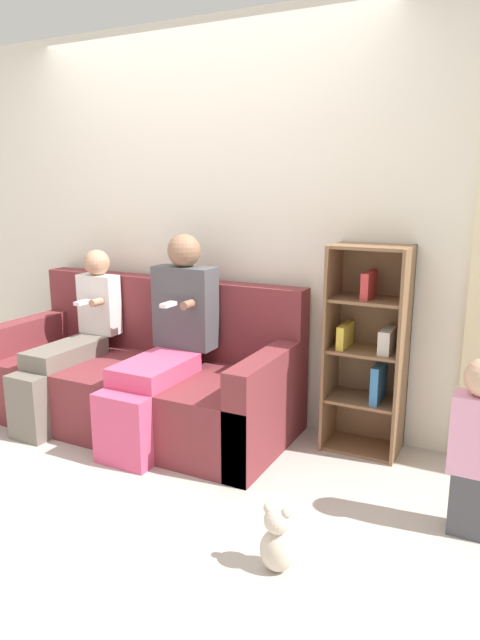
{
  "coord_description": "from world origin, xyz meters",
  "views": [
    {
      "loc": [
        1.98,
        -2.31,
        1.53
      ],
      "look_at": [
        0.49,
        0.59,
        0.76
      ],
      "focal_mm": 32.0,
      "sensor_mm": 36.0,
      "label": 1
    }
  ],
  "objects_px": {
    "toddler_standing": "(478,446)",
    "bookshelf": "(369,348)",
    "adult_seated": "(166,338)",
    "couch": "(142,380)",
    "child_seated": "(72,338)",
    "teddy_bear": "(277,540)"
  },
  "relations": [
    {
      "from": "toddler_standing",
      "to": "bookshelf",
      "type": "distance_m",
      "value": 0.94
    },
    {
      "from": "adult_seated",
      "to": "bookshelf",
      "type": "relative_size",
      "value": 1.02
    },
    {
      "from": "toddler_standing",
      "to": "bookshelf",
      "type": "xyz_separation_m",
      "value": [
        -0.66,
        0.65,
        0.19
      ]
    },
    {
      "from": "toddler_standing",
      "to": "bookshelf",
      "type": "bearing_deg",
      "value": 135.54
    },
    {
      "from": "couch",
      "to": "bookshelf",
      "type": "relative_size",
      "value": 1.66
    },
    {
      "from": "child_seated",
      "to": "toddler_standing",
      "type": "height_order",
      "value": "child_seated"
    },
    {
      "from": "bookshelf",
      "to": "teddy_bear",
      "type": "relative_size",
      "value": 4.12
    },
    {
      "from": "adult_seated",
      "to": "child_seated",
      "type": "height_order",
      "value": "adult_seated"
    },
    {
      "from": "teddy_bear",
      "to": "adult_seated",
      "type": "bearing_deg",
      "value": 141.7
    },
    {
      "from": "couch",
      "to": "teddy_bear",
      "type": "xyz_separation_m",
      "value": [
        1.39,
        -0.98,
        -0.15
      ]
    },
    {
      "from": "child_seated",
      "to": "teddy_bear",
      "type": "relative_size",
      "value": 3.76
    },
    {
      "from": "child_seated",
      "to": "adult_seated",
      "type": "bearing_deg",
      "value": 3.12
    },
    {
      "from": "teddy_bear",
      "to": "toddler_standing",
      "type": "bearing_deg",
      "value": 43.57
    },
    {
      "from": "toddler_standing",
      "to": "bookshelf",
      "type": "relative_size",
      "value": 0.68
    },
    {
      "from": "adult_seated",
      "to": "child_seated",
      "type": "bearing_deg",
      "value": -176.88
    },
    {
      "from": "couch",
      "to": "bookshelf",
      "type": "distance_m",
      "value": 1.47
    },
    {
      "from": "couch",
      "to": "adult_seated",
      "type": "distance_m",
      "value": 0.44
    },
    {
      "from": "bookshelf",
      "to": "teddy_bear",
      "type": "bearing_deg",
      "value": -90.5
    },
    {
      "from": "child_seated",
      "to": "toddler_standing",
      "type": "xyz_separation_m",
      "value": [
        2.52,
        -0.21,
        -0.12
      ]
    },
    {
      "from": "adult_seated",
      "to": "bookshelf",
      "type": "xyz_separation_m",
      "value": [
        1.14,
        0.4,
        -0.01
      ]
    },
    {
      "from": "child_seated",
      "to": "bookshelf",
      "type": "distance_m",
      "value": 1.92
    },
    {
      "from": "adult_seated",
      "to": "toddler_standing",
      "type": "xyz_separation_m",
      "value": [
        1.8,
        -0.25,
        -0.2
      ]
    }
  ]
}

